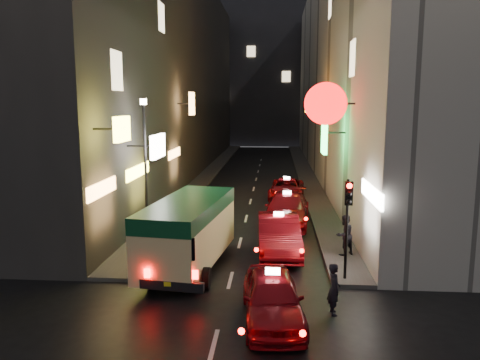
% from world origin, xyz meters
% --- Properties ---
extents(building_left, '(7.46, 52.00, 18.00)m').
position_xyz_m(building_left, '(-8.00, 33.99, 9.00)').
color(building_left, '#353230').
rests_on(building_left, ground).
extents(building_right, '(8.22, 52.21, 18.00)m').
position_xyz_m(building_right, '(8.00, 33.99, 9.00)').
color(building_right, '#ACA89E').
rests_on(building_right, ground).
extents(building_far, '(30.00, 10.00, 22.00)m').
position_xyz_m(building_far, '(0.00, 66.00, 11.00)').
color(building_far, '#343439').
rests_on(building_far, ground).
extents(sidewalk_left, '(1.50, 52.00, 0.15)m').
position_xyz_m(sidewalk_left, '(-4.25, 34.00, 0.07)').
color(sidewalk_left, '#44423F').
rests_on(sidewalk_left, ground).
extents(sidewalk_right, '(1.50, 52.00, 0.15)m').
position_xyz_m(sidewalk_right, '(4.25, 34.00, 0.07)').
color(sidewalk_right, '#44423F').
rests_on(sidewalk_right, ground).
extents(minibus, '(2.90, 6.36, 2.63)m').
position_xyz_m(minibus, '(-1.65, 9.55, 1.66)').
color(minibus, '#DBD189').
rests_on(minibus, ground).
extents(taxi_near, '(2.56, 5.29, 1.80)m').
position_xyz_m(taxi_near, '(1.50, 5.47, 0.82)').
color(taxi_near, maroon).
rests_on(taxi_near, ground).
extents(taxi_second, '(2.66, 5.89, 2.01)m').
position_xyz_m(taxi_second, '(1.71, 11.72, 0.92)').
color(taxi_second, maroon).
rests_on(taxi_second, ground).
extents(taxi_third, '(2.83, 5.93, 2.00)m').
position_xyz_m(taxi_third, '(2.17, 16.52, 0.92)').
color(taxi_third, maroon).
rests_on(taxi_third, ground).
extents(taxi_far, '(2.36, 4.88, 1.67)m').
position_xyz_m(taxi_far, '(2.31, 23.18, 0.75)').
color(taxi_far, maroon).
rests_on(taxi_far, ground).
extents(pedestrian_crossing, '(0.43, 0.62, 1.76)m').
position_xyz_m(pedestrian_crossing, '(3.30, 6.06, 0.88)').
color(pedestrian_crossing, black).
rests_on(pedestrian_crossing, ground).
extents(pedestrian_sidewalk, '(0.83, 0.76, 1.86)m').
position_xyz_m(pedestrian_sidewalk, '(4.34, 11.20, 1.08)').
color(pedestrian_sidewalk, black).
rests_on(pedestrian_sidewalk, sidewalk_right).
extents(traffic_light, '(0.26, 0.43, 3.50)m').
position_xyz_m(traffic_light, '(4.00, 8.47, 2.69)').
color(traffic_light, black).
rests_on(traffic_light, sidewalk_right).
extents(lamp_post, '(0.28, 0.28, 6.22)m').
position_xyz_m(lamp_post, '(-4.20, 13.00, 3.72)').
color(lamp_post, black).
rests_on(lamp_post, sidewalk_left).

